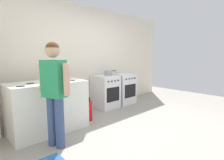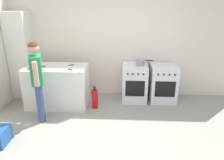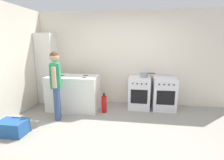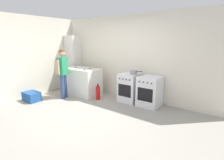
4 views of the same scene
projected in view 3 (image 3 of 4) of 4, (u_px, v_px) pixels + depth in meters
The scene contains 15 objects.
ground_plane at pixel (120, 136), 3.33m from camera, with size 8.00×8.00×0.00m, color gray.
back_wall at pixel (127, 59), 4.94m from camera, with size 6.00×0.10×2.60m, color silver.
side_wall_left at pixel (4, 63), 3.81m from camera, with size 0.10×3.10×2.60m, color silver.
counter_unit at pixel (74, 93), 4.59m from camera, with size 1.30×0.70×0.90m, color silver.
oven_left at pixel (139, 92), 4.71m from camera, with size 0.56×0.62×0.85m.
oven_right at pixel (164, 93), 4.62m from camera, with size 0.58×0.62×0.85m.
pot at pixel (144, 75), 4.60m from camera, with size 0.39×0.21×0.12m.
knife_carving at pixel (89, 75), 4.56m from camera, with size 0.33×0.10×0.01m.
knife_bread at pixel (66, 76), 4.48m from camera, with size 0.35×0.11×0.01m.
knife_utility at pixel (53, 77), 4.34m from camera, with size 0.25×0.10×0.01m.
knife_chef at pixel (87, 78), 4.18m from camera, with size 0.29×0.17×0.01m.
person at pixel (56, 80), 3.90m from camera, with size 0.30×0.54×1.55m.
fire_extinguisher at pixel (104, 104), 4.42m from camera, with size 0.13×0.13×0.50m.
recycling_crate_lower at pixel (13, 128), 3.36m from camera, with size 0.52×0.36×0.28m, color #235193.
larder_cabinet at pixel (47, 69), 5.07m from camera, with size 0.48×0.44×2.00m, color silver.
Camera 3 is at (0.29, -3.02, 1.75)m, focal length 28.00 mm.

